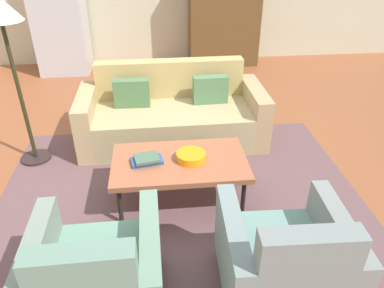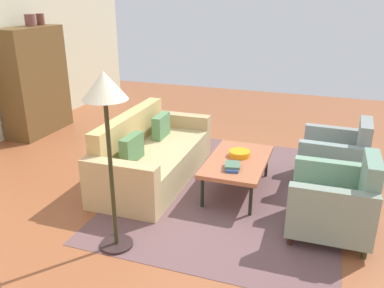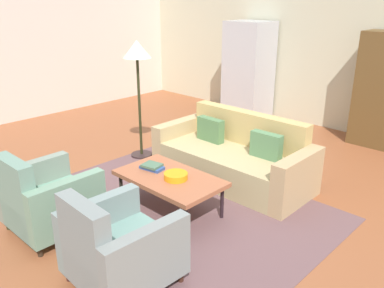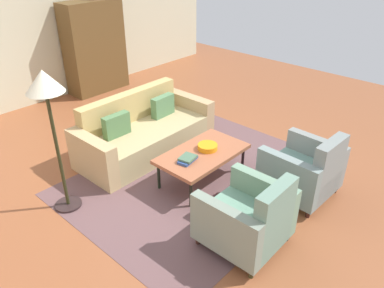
{
  "view_description": "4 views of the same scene",
  "coord_description": "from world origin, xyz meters",
  "px_view_note": "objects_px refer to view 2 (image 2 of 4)",
  "views": [
    {
      "loc": [
        -0.05,
        -3.3,
        2.25
      ],
      "look_at": [
        0.25,
        -0.41,
        0.5
      ],
      "focal_mm": 34.76,
      "sensor_mm": 36.0,
      "label": 1
    },
    {
      "loc": [
        -4.27,
        -1.51,
        2.34
      ],
      "look_at": [
        0.2,
        0.06,
        0.52
      ],
      "focal_mm": 37.33,
      "sensor_mm": 36.0,
      "label": 2
    },
    {
      "loc": [
        3.11,
        -3.3,
        2.31
      ],
      "look_at": [
        -0.09,
        0.03,
        0.59
      ],
      "focal_mm": 37.65,
      "sensor_mm": 36.0,
      "label": 3
    },
    {
      "loc": [
        -3.09,
        -3.3,
        2.92
      ],
      "look_at": [
        0.08,
        -0.42,
        0.52
      ],
      "focal_mm": 35.34,
      "sensor_mm": 36.0,
      "label": 4
    }
  ],
  "objects_px": {
    "couch": "(149,157)",
    "armchair_right": "(338,160)",
    "armchair_left": "(337,204)",
    "fruit_bowl": "(240,154)",
    "book_stack": "(232,166)",
    "coffee_table": "(238,162)",
    "vase_tall": "(30,20)",
    "floor_lamp": "(106,103)",
    "cabinet": "(34,81)",
    "vase_round": "(40,19)"
  },
  "relations": [
    {
      "from": "armchair_right",
      "to": "floor_lamp",
      "type": "distance_m",
      "value": 3.12
    },
    {
      "from": "armchair_left",
      "to": "fruit_bowl",
      "type": "relative_size",
      "value": 3.37
    },
    {
      "from": "coffee_table",
      "to": "book_stack",
      "type": "bearing_deg",
      "value": -178.9
    },
    {
      "from": "armchair_right",
      "to": "cabinet",
      "type": "distance_m",
      "value": 5.04
    },
    {
      "from": "armchair_right",
      "to": "vase_tall",
      "type": "height_order",
      "value": "vase_tall"
    },
    {
      "from": "fruit_bowl",
      "to": "book_stack",
      "type": "bearing_deg",
      "value": -179.19
    },
    {
      "from": "book_stack",
      "to": "vase_tall",
      "type": "distance_m",
      "value": 4.33
    },
    {
      "from": "couch",
      "to": "book_stack",
      "type": "height_order",
      "value": "couch"
    },
    {
      "from": "coffee_table",
      "to": "vase_round",
      "type": "bearing_deg",
      "value": 69.63
    },
    {
      "from": "armchair_right",
      "to": "floor_lamp",
      "type": "bearing_deg",
      "value": 138.79
    },
    {
      "from": "armchair_left",
      "to": "couch",
      "type": "bearing_deg",
      "value": 75.11
    },
    {
      "from": "armchair_left",
      "to": "vase_tall",
      "type": "bearing_deg",
      "value": 69.87
    },
    {
      "from": "armchair_left",
      "to": "fruit_bowl",
      "type": "xyz_separation_m",
      "value": [
        0.7,
        1.17,
        0.12
      ]
    },
    {
      "from": "armchair_right",
      "to": "vase_tall",
      "type": "distance_m",
      "value": 5.25
    },
    {
      "from": "cabinet",
      "to": "vase_tall",
      "type": "bearing_deg",
      "value": -2.71
    },
    {
      "from": "armchair_right",
      "to": "vase_round",
      "type": "height_order",
      "value": "vase_round"
    },
    {
      "from": "armchair_right",
      "to": "vase_tall",
      "type": "bearing_deg",
      "value": 85.62
    },
    {
      "from": "couch",
      "to": "floor_lamp",
      "type": "distance_m",
      "value": 1.95
    },
    {
      "from": "vase_tall",
      "to": "floor_lamp",
      "type": "height_order",
      "value": "vase_tall"
    },
    {
      "from": "vase_tall",
      "to": "fruit_bowl",
      "type": "bearing_deg",
      "value": -105.58
    },
    {
      "from": "cabinet",
      "to": "vase_tall",
      "type": "height_order",
      "value": "vase_tall"
    },
    {
      "from": "book_stack",
      "to": "floor_lamp",
      "type": "relative_size",
      "value": 0.17
    },
    {
      "from": "armchair_left",
      "to": "fruit_bowl",
      "type": "distance_m",
      "value": 1.37
    },
    {
      "from": "fruit_bowl",
      "to": "cabinet",
      "type": "bearing_deg",
      "value": 75.84
    },
    {
      "from": "coffee_table",
      "to": "vase_round",
      "type": "xyz_separation_m",
      "value": [
        1.42,
        3.81,
        1.5
      ]
    },
    {
      "from": "couch",
      "to": "armchair_left",
      "type": "xyz_separation_m",
      "value": [
        -0.6,
        -2.35,
        0.06
      ]
    },
    {
      "from": "vase_tall",
      "to": "vase_round",
      "type": "relative_size",
      "value": 1.01
    },
    {
      "from": "fruit_bowl",
      "to": "vase_round",
      "type": "relative_size",
      "value": 1.38
    },
    {
      "from": "couch",
      "to": "vase_round",
      "type": "xyz_separation_m",
      "value": [
        1.42,
        2.63,
        1.61
      ]
    },
    {
      "from": "coffee_table",
      "to": "armchair_left",
      "type": "height_order",
      "value": "armchair_left"
    },
    {
      "from": "armchair_left",
      "to": "floor_lamp",
      "type": "height_order",
      "value": "floor_lamp"
    },
    {
      "from": "couch",
      "to": "cabinet",
      "type": "bearing_deg",
      "value": -112.6
    },
    {
      "from": "coffee_table",
      "to": "cabinet",
      "type": "distance_m",
      "value": 4.0
    },
    {
      "from": "fruit_bowl",
      "to": "vase_tall",
      "type": "relative_size",
      "value": 1.36
    },
    {
      "from": "vase_round",
      "to": "floor_lamp",
      "type": "distance_m",
      "value": 4.21
    },
    {
      "from": "fruit_bowl",
      "to": "vase_tall",
      "type": "distance_m",
      "value": 4.21
    },
    {
      "from": "couch",
      "to": "armchair_right",
      "type": "distance_m",
      "value": 2.43
    },
    {
      "from": "coffee_table",
      "to": "armchair_left",
      "type": "bearing_deg",
      "value": -117.19
    },
    {
      "from": "fruit_bowl",
      "to": "vase_tall",
      "type": "height_order",
      "value": "vase_tall"
    },
    {
      "from": "vase_tall",
      "to": "vase_round",
      "type": "bearing_deg",
      "value": 0.0
    },
    {
      "from": "couch",
      "to": "vase_tall",
      "type": "distance_m",
      "value": 3.29
    },
    {
      "from": "couch",
      "to": "cabinet",
      "type": "height_order",
      "value": "cabinet"
    },
    {
      "from": "fruit_bowl",
      "to": "armchair_right",
      "type": "bearing_deg",
      "value": -66.99
    },
    {
      "from": "armchair_left",
      "to": "vase_tall",
      "type": "height_order",
      "value": "vase_tall"
    },
    {
      "from": "cabinet",
      "to": "vase_tall",
      "type": "distance_m",
      "value": 1.0
    },
    {
      "from": "coffee_table",
      "to": "vase_tall",
      "type": "distance_m",
      "value": 4.26
    },
    {
      "from": "coffee_table",
      "to": "floor_lamp",
      "type": "height_order",
      "value": "floor_lamp"
    },
    {
      "from": "armchair_right",
      "to": "fruit_bowl",
      "type": "height_order",
      "value": "armchair_right"
    },
    {
      "from": "armchair_left",
      "to": "armchair_right",
      "type": "distance_m",
      "value": 1.2
    },
    {
      "from": "couch",
      "to": "book_stack",
      "type": "distance_m",
      "value": 1.24
    }
  ]
}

